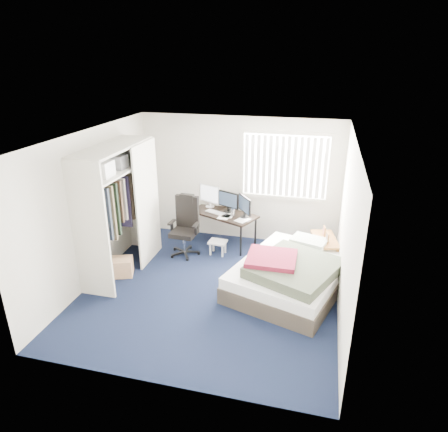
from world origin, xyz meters
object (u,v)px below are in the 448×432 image
(office_chair, at_px, (185,232))
(desk, at_px, (224,210))
(bed, at_px, (291,273))
(nightstand, at_px, (325,242))

(office_chair, bearing_deg, desk, 45.26)
(office_chair, relative_size, bed, 0.47)
(desk, height_order, office_chair, office_chair)
(desk, distance_m, bed, 2.08)
(office_chair, relative_size, nightstand, 1.38)
(nightstand, relative_size, bed, 0.34)
(office_chair, height_order, nightstand, office_chair)
(desk, height_order, bed, desk)
(bed, bearing_deg, office_chair, 158.84)
(desk, height_order, nightstand, desk)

